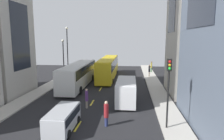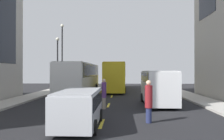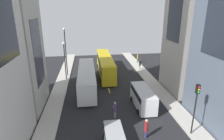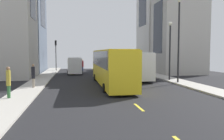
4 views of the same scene
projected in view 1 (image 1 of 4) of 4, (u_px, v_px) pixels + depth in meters
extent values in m
plane|color=black|center=(103.00, 84.00, 30.94)|extent=(41.84, 41.84, 0.00)
cube|color=#B2ADA3|center=(55.00, 83.00, 31.67)|extent=(2.25, 44.00, 0.15)
cube|color=#B2ADA3|center=(154.00, 85.00, 30.18)|extent=(2.25, 44.00, 0.15)
cube|color=yellow|center=(78.00, 126.00, 16.19)|extent=(0.16, 2.00, 0.01)
cube|color=yellow|center=(92.00, 103.00, 22.09)|extent=(0.16, 2.00, 0.01)
cube|color=yellow|center=(100.00, 89.00, 27.99)|extent=(0.16, 2.00, 0.01)
cube|color=yellow|center=(106.00, 80.00, 33.88)|extent=(0.16, 2.00, 0.01)
cube|color=yellow|center=(110.00, 74.00, 39.78)|extent=(0.16, 2.00, 0.01)
cube|color=yellow|center=(113.00, 69.00, 45.68)|extent=(0.16, 2.00, 0.01)
cube|color=yellow|center=(115.00, 66.00, 51.58)|extent=(0.16, 2.00, 0.01)
cube|color=silver|center=(79.00, 75.00, 29.35)|extent=(2.55, 13.00, 3.00)
cube|color=black|center=(78.00, 69.00, 29.22)|extent=(2.60, 11.96, 1.20)
cube|color=beige|center=(78.00, 64.00, 29.11)|extent=(2.45, 12.48, 0.08)
cylinder|color=black|center=(78.00, 78.00, 33.63)|extent=(0.46, 1.00, 1.00)
cylinder|color=black|center=(92.00, 78.00, 33.40)|extent=(0.46, 1.00, 1.00)
cylinder|color=black|center=(62.00, 90.00, 25.71)|extent=(0.46, 1.00, 1.00)
cylinder|color=black|center=(80.00, 90.00, 25.48)|extent=(0.46, 1.00, 1.00)
cube|color=yellow|center=(108.00, 68.00, 35.53)|extent=(2.45, 14.02, 3.30)
cube|color=black|center=(108.00, 63.00, 35.39)|extent=(2.50, 12.90, 1.48)
cube|color=gold|center=(108.00, 58.00, 35.26)|extent=(2.35, 13.46, 0.08)
cylinder|color=black|center=(105.00, 72.00, 40.14)|extent=(0.44, 0.76, 0.76)
cylinder|color=black|center=(116.00, 72.00, 39.92)|extent=(0.44, 0.76, 0.76)
cylinder|color=black|center=(98.00, 81.00, 31.59)|extent=(0.44, 0.76, 0.76)
cylinder|color=black|center=(112.00, 81.00, 31.38)|extent=(0.44, 0.76, 0.76)
cube|color=white|center=(126.00, 91.00, 21.79)|extent=(2.05, 5.58, 2.30)
cube|color=black|center=(126.00, 84.00, 21.67)|extent=(2.09, 5.14, 0.69)
cube|color=silver|center=(126.00, 80.00, 21.60)|extent=(1.97, 5.36, 0.08)
cylinder|color=black|center=(118.00, 95.00, 23.74)|extent=(0.37, 0.72, 0.72)
cylinder|color=black|center=(134.00, 96.00, 23.56)|extent=(0.37, 0.72, 0.72)
cylinder|color=black|center=(116.00, 105.00, 20.34)|extent=(0.37, 0.72, 0.72)
cylinder|color=black|center=(135.00, 105.00, 20.16)|extent=(0.37, 0.72, 0.72)
cube|color=#B7BABF|center=(63.00, 119.00, 15.46)|extent=(1.72, 4.14, 1.42)
cube|color=black|center=(63.00, 114.00, 15.41)|extent=(1.75, 3.81, 0.60)
cube|color=#9C9EA2|center=(62.00, 110.00, 15.35)|extent=(1.65, 3.97, 0.08)
cylinder|color=black|center=(59.00, 119.00, 16.89)|extent=(0.31, 0.62, 0.62)
cylinder|color=black|center=(77.00, 120.00, 16.74)|extent=(0.31, 0.62, 0.62)
cylinder|color=black|center=(46.00, 133.00, 14.37)|extent=(0.31, 0.62, 0.62)
cylinder|color=black|center=(68.00, 134.00, 14.22)|extent=(0.31, 0.62, 0.62)
cylinder|color=navy|center=(106.00, 122.00, 16.19)|extent=(0.28, 0.28, 0.75)
cylinder|color=maroon|center=(106.00, 111.00, 16.04)|extent=(0.37, 0.37, 1.10)
sphere|color=beige|center=(106.00, 103.00, 15.94)|extent=(0.26, 0.26, 0.26)
cylinder|color=gray|center=(149.00, 74.00, 36.45)|extent=(0.25, 0.25, 0.82)
cylinder|color=black|center=(149.00, 69.00, 36.30)|extent=(0.33, 0.33, 1.09)
sphere|color=#8C6647|center=(149.00, 65.00, 36.20)|extent=(0.24, 0.24, 0.24)
cylinder|color=gray|center=(87.00, 104.00, 20.36)|extent=(0.25, 0.25, 0.76)
cylinder|color=#593372|center=(87.00, 96.00, 20.22)|extent=(0.33, 0.33, 1.05)
sphere|color=beige|center=(86.00, 90.00, 20.12)|extent=(0.23, 0.23, 0.23)
cylinder|color=#336B38|center=(151.00, 70.00, 41.28)|extent=(0.23, 0.23, 0.87)
cylinder|color=gold|center=(151.00, 65.00, 41.13)|extent=(0.30, 0.30, 1.08)
sphere|color=#8C6647|center=(151.00, 62.00, 41.02)|extent=(0.26, 0.26, 0.26)
cylinder|color=black|center=(168.00, 100.00, 15.30)|extent=(0.14, 0.14, 4.50)
cube|color=black|center=(169.00, 65.00, 14.87)|extent=(0.32, 0.32, 0.90)
sphere|color=red|center=(170.00, 62.00, 14.66)|extent=(0.20, 0.20, 0.20)
sphere|color=orange|center=(170.00, 65.00, 14.70)|extent=(0.20, 0.20, 0.20)
sphere|color=green|center=(170.00, 68.00, 14.74)|extent=(0.20, 0.20, 0.20)
cylinder|color=black|center=(68.00, 53.00, 35.83)|extent=(0.18, 0.18, 8.50)
sphere|color=silver|center=(67.00, 28.00, 35.14)|extent=(0.44, 0.44, 0.44)
cylinder|color=black|center=(64.00, 61.00, 33.78)|extent=(0.18, 0.18, 6.32)
sphere|color=silver|center=(63.00, 41.00, 33.25)|extent=(0.44, 0.44, 0.44)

